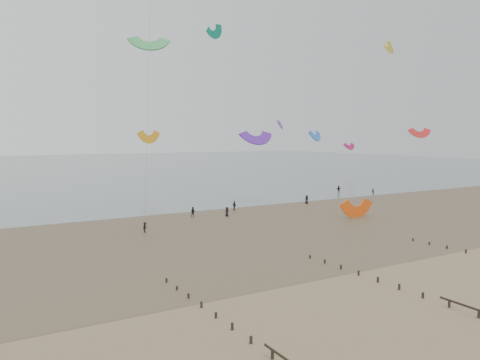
{
  "coord_description": "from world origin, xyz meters",
  "views": [
    {
      "loc": [
        -30.5,
        -30.35,
        14.38
      ],
      "look_at": [
        3.82,
        28.0,
        8.0
      ],
      "focal_mm": 35.0,
      "sensor_mm": 36.0,
      "label": 1
    }
  ],
  "objects": [
    {
      "name": "ground",
      "position": [
        0.0,
        0.0,
        0.0
      ],
      "size": [
        500.0,
        500.0,
        0.0
      ],
      "primitive_type": "plane",
      "color": "brown",
      "rests_on": "ground"
    },
    {
      "name": "sea_and_shore",
      "position": [
        -4.08,
        34.4,
        0.01
      ],
      "size": [
        500.0,
        665.0,
        0.03
      ],
      "color": "#475654",
      "rests_on": "ground"
    },
    {
      "name": "kitesurfers",
      "position": [
        19.57,
        48.13,
        0.88
      ],
      "size": [
        99.21,
        23.64,
        1.85
      ],
      "color": "black",
      "rests_on": "ground"
    },
    {
      "name": "grounded_kite",
      "position": [
        28.91,
        29.78,
        0.0
      ],
      "size": [
        6.3,
        4.92,
        3.46
      ],
      "primitive_type": null,
      "rotation": [
        1.54,
        0.0,
        0.0
      ],
      "color": "#FF5610",
      "rests_on": "ground"
    },
    {
      "name": "kites_airborne",
      "position": [
        -9.68,
        85.09,
        23.71
      ],
      "size": [
        234.04,
        120.76,
        39.81
      ],
      "color": "#17842D",
      "rests_on": "ground"
    }
  ]
}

